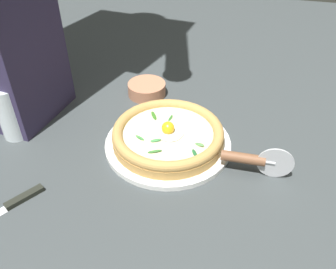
{
  "coord_description": "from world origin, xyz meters",
  "views": [
    {
      "loc": [
        -0.57,
        -0.12,
        0.53
      ],
      "look_at": [
        0.05,
        0.03,
        0.03
      ],
      "focal_mm": 38.17,
      "sensor_mm": 36.0,
      "label": 1
    }
  ],
  "objects_px": {
    "pizza_cutter": "(252,160)",
    "pizza": "(168,134)",
    "side_bowl": "(147,89)",
    "table_knife": "(9,206)",
    "drinking_glass": "(11,116)"
  },
  "relations": [
    {
      "from": "pizza",
      "to": "table_knife",
      "type": "distance_m",
      "value": 0.36
    },
    {
      "from": "side_bowl",
      "to": "pizza_cutter",
      "type": "relative_size",
      "value": 0.7
    },
    {
      "from": "pizza_cutter",
      "to": "table_knife",
      "type": "relative_size",
      "value": 0.83
    },
    {
      "from": "table_knife",
      "to": "drinking_glass",
      "type": "distance_m",
      "value": 0.24
    },
    {
      "from": "pizza",
      "to": "side_bowl",
      "type": "xyz_separation_m",
      "value": [
        0.2,
        0.11,
        -0.01
      ]
    },
    {
      "from": "pizza",
      "to": "table_knife",
      "type": "relative_size",
      "value": 1.41
    },
    {
      "from": "table_knife",
      "to": "pizza_cutter",
      "type": "bearing_deg",
      "value": -65.38
    },
    {
      "from": "pizza",
      "to": "pizza_cutter",
      "type": "xyz_separation_m",
      "value": [
        -0.05,
        -0.19,
        0.01
      ]
    },
    {
      "from": "side_bowl",
      "to": "pizza",
      "type": "bearing_deg",
      "value": -151.52
    },
    {
      "from": "pizza_cutter",
      "to": "drinking_glass",
      "type": "height_order",
      "value": "drinking_glass"
    },
    {
      "from": "pizza_cutter",
      "to": "pizza",
      "type": "bearing_deg",
      "value": 75.56
    },
    {
      "from": "side_bowl",
      "to": "pizza_cutter",
      "type": "xyz_separation_m",
      "value": [
        -0.25,
        -0.3,
        0.02
      ]
    },
    {
      "from": "table_knife",
      "to": "pizza",
      "type": "bearing_deg",
      "value": -45.08
    },
    {
      "from": "pizza",
      "to": "pizza_cutter",
      "type": "bearing_deg",
      "value": -104.44
    },
    {
      "from": "side_bowl",
      "to": "table_knife",
      "type": "distance_m",
      "value": 0.47
    }
  ]
}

